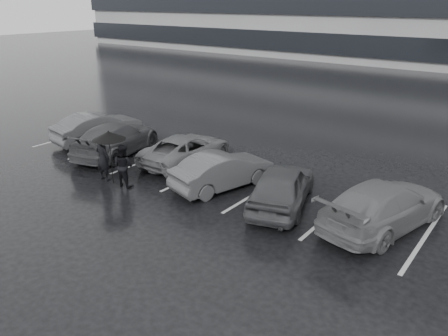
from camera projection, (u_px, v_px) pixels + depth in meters
ground at (208, 208)px, 14.39m from camera, size 160.00×160.00×0.00m
car_main at (282, 186)px, 14.36m from camera, size 2.88×4.48×1.42m
car_west_a at (223, 170)px, 15.81m from camera, size 2.36×4.19×1.31m
car_west_b at (186, 149)px, 18.17m from camera, size 2.30×4.53×1.23m
car_west_c at (116, 139)px, 19.29m from camera, size 3.12×5.14×1.39m
car_west_d at (98, 127)px, 20.93m from camera, size 2.05×4.46×1.41m
car_east at (384, 205)px, 13.03m from camera, size 3.02×5.17×1.41m
pedestrian_left at (103, 158)px, 16.37m from camera, size 0.66×0.46×1.73m
pedestrian_right at (124, 166)px, 15.87m from camera, size 0.82×0.67×1.58m
umbrella at (109, 136)px, 15.71m from camera, size 1.20×1.20×2.04m
stall_stripes at (233, 179)px, 16.70m from camera, size 19.72×5.00×0.00m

